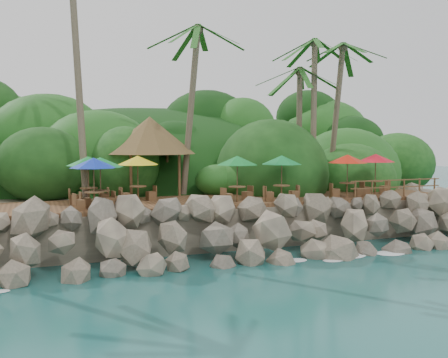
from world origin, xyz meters
name	(u,v)px	position (x,y,z in m)	size (l,w,h in m)	color
ground	(272,266)	(0.00, 0.00, 0.00)	(140.00, 140.00, 0.00)	#19514F
land_base	(176,201)	(0.00, 16.00, 1.05)	(32.00, 25.20, 2.10)	gray
jungle_hill	(153,203)	(0.00, 23.50, 0.00)	(44.80, 28.00, 15.40)	#143811
seawall	(254,232)	(0.00, 2.00, 1.15)	(29.00, 4.00, 2.30)	gray
terrace	(224,201)	(0.00, 6.00, 2.20)	(26.00, 5.00, 0.20)	brown
jungle_foliage	(180,217)	(0.00, 15.00, 0.00)	(44.00, 16.00, 12.00)	#143811
foam_line	(269,264)	(0.00, 0.30, 0.03)	(25.20, 0.80, 0.06)	white
palms	(204,18)	(-0.32, 8.46, 12.50)	(29.77, 6.97, 15.39)	brown
palapa	(150,135)	(-3.19, 9.97, 5.79)	(5.52, 5.52, 4.60)	brown
dining_clusters	(226,163)	(-0.07, 5.45, 4.29)	(18.50, 5.39, 2.40)	brown
railing	(396,186)	(9.57, 3.65, 2.91)	(6.10, 0.10, 1.00)	brown
waiter	(297,182)	(4.62, 6.28, 3.10)	(0.59, 0.38, 1.61)	silver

